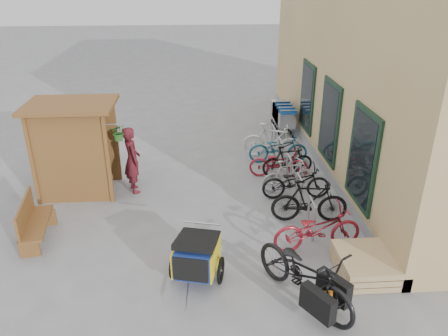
{
  "coord_description": "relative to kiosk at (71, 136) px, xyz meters",
  "views": [
    {
      "loc": [
        -0.15,
        -8.03,
        5.37
      ],
      "look_at": [
        0.5,
        1.5,
        1.0
      ],
      "focal_mm": 35.0,
      "sensor_mm": 36.0,
      "label": 1
    }
  ],
  "objects": [
    {
      "name": "bike_7",
      "position": [
        5.46,
        1.85,
        -0.99
      ],
      "size": [
        1.93,
        1.11,
        1.12
      ],
      "primitive_type": "imported",
      "rotation": [
        0.0,
        0.0,
        1.23
      ],
      "color": "silver",
      "rests_on": "ground"
    },
    {
      "name": "bike_1",
      "position": [
        5.68,
        -1.9,
        -1.03
      ],
      "size": [
        1.79,
        0.65,
        1.05
      ],
      "primitive_type": "imported",
      "rotation": [
        0.0,
        0.0,
        1.48
      ],
      "color": "black",
      "rests_on": "ground"
    },
    {
      "name": "person_kiosk",
      "position": [
        1.46,
        -0.05,
        -0.67
      ],
      "size": [
        0.63,
        0.76,
        1.77
      ],
      "primitive_type": "imported",
      "rotation": [
        0.0,
        0.0,
        1.94
      ],
      "color": "maroon",
      "rests_on": "ground"
    },
    {
      "name": "child_trailer",
      "position": [
        3.07,
        -3.79,
        -1.01
      ],
      "size": [
        1.07,
        1.68,
        0.97
      ],
      "rotation": [
        0.0,
        0.0,
        -0.25
      ],
      "color": "#1B3C95",
      "rests_on": "ground"
    },
    {
      "name": "kiosk",
      "position": [
        0.0,
        0.0,
        0.0
      ],
      "size": [
        2.49,
        1.65,
        2.4
      ],
      "color": "brown",
      "rests_on": "ground"
    },
    {
      "name": "bike_6",
      "position": [
        5.58,
        1.53,
        -1.09
      ],
      "size": [
        1.78,
        0.67,
        0.92
      ],
      "primitive_type": "imported",
      "rotation": [
        0.0,
        0.0,
        1.54
      ],
      "color": "#1A5168",
      "rests_on": "ground"
    },
    {
      "name": "bike_5",
      "position": [
        5.69,
        0.61,
        -1.1
      ],
      "size": [
        1.54,
        0.64,
        0.89
      ],
      "primitive_type": "imported",
      "rotation": [
        0.0,
        0.0,
        1.72
      ],
      "color": "black",
      "rests_on": "ground"
    },
    {
      "name": "bike_2",
      "position": [
        5.62,
        -0.76,
        -1.1
      ],
      "size": [
        1.74,
        0.63,
        0.91
      ],
      "primitive_type": "imported",
      "rotation": [
        0.0,
        0.0,
        1.55
      ],
      "color": "black",
      "rests_on": "ground"
    },
    {
      "name": "bike_4",
      "position": [
        5.42,
        0.49,
        -1.12
      ],
      "size": [
        1.73,
        0.87,
        0.87
      ],
      "primitive_type": "imported",
      "rotation": [
        0.0,
        0.0,
        1.39
      ],
      "color": "maroon",
      "rests_on": "ground"
    },
    {
      "name": "cargo_bike",
      "position": [
        4.94,
        -4.54,
        -0.97
      ],
      "size": [
        1.86,
        2.31,
        1.18
      ],
      "rotation": [
        0.0,
        0.0,
        0.56
      ],
      "color": "black",
      "rests_on": "ground"
    },
    {
      "name": "bench",
      "position": [
        -0.4,
        -2.27,
        -1.07
      ],
      "size": [
        0.65,
        1.55,
        0.95
      ],
      "rotation": [
        0.0,
        0.0,
        0.14
      ],
      "color": "brown",
      "rests_on": "ground"
    },
    {
      "name": "ground",
      "position": [
        3.28,
        -2.47,
        -1.55
      ],
      "size": [
        80.0,
        80.0,
        0.0
      ],
      "primitive_type": "plane",
      "color": "gray"
    },
    {
      "name": "pallet_stack",
      "position": [
        6.28,
        -3.87,
        -1.34
      ],
      "size": [
        1.0,
        1.2,
        0.4
      ],
      "color": "tan",
      "rests_on": "ground"
    },
    {
      "name": "building",
      "position": [
        9.77,
        2.03,
        1.94
      ],
      "size": [
        6.07,
        13.0,
        7.0
      ],
      "color": "tan",
      "rests_on": "ground"
    },
    {
      "name": "bike_3",
      "position": [
        5.51,
        -0.35,
        -1.11
      ],
      "size": [
        1.54,
        0.72,
        0.89
      ],
      "primitive_type": "imported",
      "rotation": [
        0.0,
        0.0,
        1.78
      ],
      "color": "silver",
      "rests_on": "ground"
    },
    {
      "name": "bike_rack",
      "position": [
        5.58,
        -0.07,
        -1.04
      ],
      "size": [
        0.05,
        5.35,
        0.86
      ],
      "color": "#A5A8AD",
      "rests_on": "ground"
    },
    {
      "name": "bike_0",
      "position": [
        5.57,
        -3.0,
        -1.06
      ],
      "size": [
        1.94,
        0.87,
        0.99
      ],
      "primitive_type": "imported",
      "rotation": [
        0.0,
        0.0,
        1.69
      ],
      "color": "maroon",
      "rests_on": "ground"
    },
    {
      "name": "shopping_carts",
      "position": [
        6.28,
        4.45,
        -0.94
      ],
      "size": [
        0.58,
        1.96,
        1.05
      ],
      "color": "silver",
      "rests_on": "ground"
    }
  ]
}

